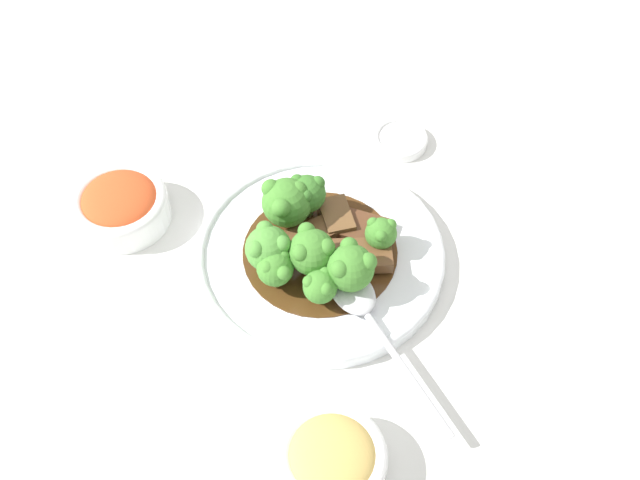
% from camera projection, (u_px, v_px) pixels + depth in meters
% --- Properties ---
extents(ground_plane, '(4.00, 4.00, 0.00)m').
position_uv_depth(ground_plane, '(320.00, 260.00, 0.78)').
color(ground_plane, white).
extents(main_plate, '(0.26, 0.26, 0.02)m').
position_uv_depth(main_plate, '(320.00, 254.00, 0.77)').
color(main_plate, white).
rests_on(main_plate, ground_plane).
extents(beef_strip_0, '(0.06, 0.04, 0.01)m').
position_uv_depth(beef_strip_0, '(307.00, 237.00, 0.76)').
color(beef_strip_0, brown).
rests_on(beef_strip_0, main_plate).
extents(beef_strip_1, '(0.05, 0.05, 0.01)m').
position_uv_depth(beef_strip_1, '(336.00, 217.00, 0.78)').
color(beef_strip_1, brown).
rests_on(beef_strip_1, main_plate).
extents(beef_strip_2, '(0.06, 0.06, 0.01)m').
position_uv_depth(beef_strip_2, '(361.00, 228.00, 0.77)').
color(beef_strip_2, '#56331E').
rests_on(beef_strip_2, main_plate).
extents(beef_strip_3, '(0.07, 0.07, 0.01)m').
position_uv_depth(beef_strip_3, '(359.00, 256.00, 0.75)').
color(beef_strip_3, brown).
rests_on(beef_strip_3, main_plate).
extents(broccoli_floret_0, '(0.05, 0.05, 0.05)m').
position_uv_depth(broccoli_floret_0, '(268.00, 248.00, 0.72)').
color(broccoli_floret_0, '#8EB756').
rests_on(broccoli_floret_0, main_plate).
extents(broccoli_floret_1, '(0.04, 0.04, 0.05)m').
position_uv_depth(broccoli_floret_1, '(307.00, 193.00, 0.76)').
color(broccoli_floret_1, '#7FA84C').
rests_on(broccoli_floret_1, main_plate).
extents(broccoli_floret_2, '(0.04, 0.04, 0.04)m').
position_uv_depth(broccoli_floret_2, '(278.00, 270.00, 0.71)').
color(broccoli_floret_2, '#7FA84C').
rests_on(broccoli_floret_2, main_plate).
extents(broccoli_floret_3, '(0.05, 0.05, 0.06)m').
position_uv_depth(broccoli_floret_3, '(312.00, 251.00, 0.72)').
color(broccoli_floret_3, '#8EB756').
rests_on(broccoli_floret_3, main_plate).
extents(broccoli_floret_4, '(0.03, 0.03, 0.04)m').
position_uv_depth(broccoli_floret_4, '(381.00, 233.00, 0.75)').
color(broccoli_floret_4, '#7FA84C').
rests_on(broccoli_floret_4, main_plate).
extents(broccoli_floret_5, '(0.03, 0.03, 0.04)m').
position_uv_depth(broccoli_floret_5, '(320.00, 286.00, 0.71)').
color(broccoli_floret_5, '#7FA84C').
rests_on(broccoli_floret_5, main_plate).
extents(broccoli_floret_6, '(0.05, 0.05, 0.05)m').
position_uv_depth(broccoli_floret_6, '(350.00, 267.00, 0.71)').
color(broccoli_floret_6, '#8EB756').
rests_on(broccoli_floret_6, main_plate).
extents(broccoli_floret_7, '(0.05, 0.05, 0.06)m').
position_uv_depth(broccoli_floret_7, '(284.00, 204.00, 0.76)').
color(broccoli_floret_7, '#7FA84C').
rests_on(broccoli_floret_7, main_plate).
extents(serving_spoon, '(0.07, 0.20, 0.01)m').
position_uv_depth(serving_spoon, '(361.00, 305.00, 0.71)').
color(serving_spoon, silver).
rests_on(serving_spoon, main_plate).
extents(side_bowl_kimchi, '(0.10, 0.10, 0.04)m').
position_uv_depth(side_bowl_kimchi, '(121.00, 205.00, 0.79)').
color(side_bowl_kimchi, white).
rests_on(side_bowl_kimchi, ground_plane).
extents(side_bowl_appetizer, '(0.09, 0.09, 0.04)m').
position_uv_depth(side_bowl_appetizer, '(332.00, 460.00, 0.63)').
color(side_bowl_appetizer, white).
rests_on(side_bowl_appetizer, ground_plane).
extents(sauce_dish, '(0.06, 0.06, 0.01)m').
position_uv_depth(sauce_dish, '(400.00, 139.00, 0.87)').
color(sauce_dish, white).
rests_on(sauce_dish, ground_plane).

